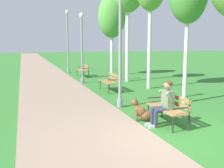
# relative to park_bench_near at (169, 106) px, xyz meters

# --- Properties ---
(ground_plane) EXTENTS (120.00, 120.00, 0.00)m
(ground_plane) POSITION_rel_park_bench_near_xyz_m (-0.54, -1.07, -0.51)
(ground_plane) COLOR #33752D
(paved_path) EXTENTS (3.24, 60.00, 0.04)m
(paved_path) POSITION_rel_park_bench_near_xyz_m (-2.45, 22.93, -0.49)
(paved_path) COLOR gray
(paved_path) RESTS_ON ground
(park_bench_near) EXTENTS (0.55, 1.50, 0.85)m
(park_bench_near) POSITION_rel_park_bench_near_xyz_m (0.00, 0.00, 0.00)
(park_bench_near) COLOR olive
(park_bench_near) RESTS_ON ground
(park_bench_mid) EXTENTS (0.55, 1.50, 0.85)m
(park_bench_mid) POSITION_rel_park_bench_near_xyz_m (0.07, 5.40, 0.00)
(park_bench_mid) COLOR olive
(park_bench_mid) RESTS_ON ground
(park_bench_far) EXTENTS (0.55, 1.50, 0.85)m
(park_bench_far) POSITION_rel_park_bench_near_xyz_m (0.03, 10.96, 0.00)
(park_bench_far) COLOR olive
(park_bench_far) RESTS_ON ground
(person_seated_on_near_bench) EXTENTS (0.74, 0.49, 1.25)m
(person_seated_on_near_bench) POSITION_rel_park_bench_near_xyz_m (-0.21, -0.08, 0.17)
(person_seated_on_near_bench) COLOR #33384C
(person_seated_on_near_bench) RESTS_ON ground
(dog_brown) EXTENTS (0.81, 0.42, 0.71)m
(dog_brown) POSITION_rel_park_bench_near_xyz_m (-0.59, 0.48, -0.25)
(dog_brown) COLOR brown
(dog_brown) RESTS_ON ground
(lamp_post_near) EXTENTS (0.24, 0.24, 4.23)m
(lamp_post_near) POSITION_rel_park_bench_near_xyz_m (-0.62, 2.27, 1.68)
(lamp_post_near) COLOR gray
(lamp_post_near) RESTS_ON ground
(lamp_post_mid) EXTENTS (0.24, 0.24, 3.93)m
(lamp_post_mid) POSITION_rel_park_bench_near_xyz_m (-0.65, 8.18, 1.52)
(lamp_post_mid) COLOR gray
(lamp_post_mid) RESTS_ON ground
(lamp_post_far) EXTENTS (0.24, 0.24, 4.71)m
(lamp_post_far) POSITION_rel_park_bench_near_xyz_m (-0.52, 13.77, 1.92)
(lamp_post_far) COLOR gray
(lamp_post_far) RESTS_ON ground
(birch_tree_fifth) EXTENTS (1.92, 1.77, 5.56)m
(birch_tree_fifth) POSITION_rel_park_bench_near_xyz_m (2.16, 11.22, 3.54)
(birch_tree_fifth) COLOR silver
(birch_tree_fifth) RESTS_ON ground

